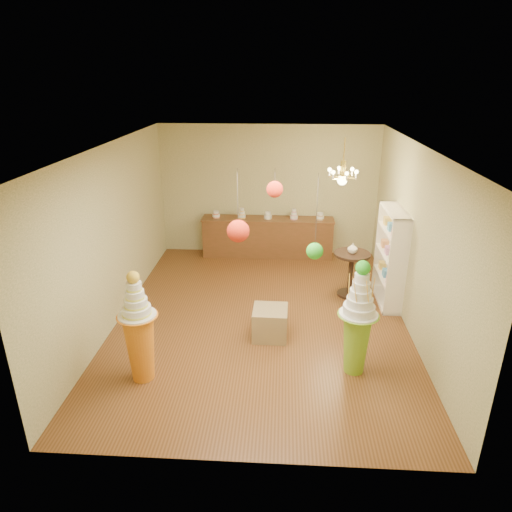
# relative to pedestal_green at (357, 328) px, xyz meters

# --- Properties ---
(floor) EXTENTS (6.50, 6.50, 0.00)m
(floor) POSITION_rel_pedestal_green_xyz_m (-1.42, 1.46, -0.71)
(floor) COLOR brown
(floor) RESTS_ON ground
(ceiling) EXTENTS (6.50, 6.50, 0.00)m
(ceiling) POSITION_rel_pedestal_green_xyz_m (-1.42, 1.46, 2.29)
(ceiling) COLOR silver
(ceiling) RESTS_ON ground
(wall_back) EXTENTS (5.00, 0.04, 3.00)m
(wall_back) POSITION_rel_pedestal_green_xyz_m (-1.42, 4.71, 0.79)
(wall_back) COLOR tan
(wall_back) RESTS_ON ground
(wall_front) EXTENTS (5.00, 0.04, 3.00)m
(wall_front) POSITION_rel_pedestal_green_xyz_m (-1.42, -1.79, 0.79)
(wall_front) COLOR tan
(wall_front) RESTS_ON ground
(wall_left) EXTENTS (0.04, 6.50, 3.00)m
(wall_left) POSITION_rel_pedestal_green_xyz_m (-3.92, 1.46, 0.79)
(wall_left) COLOR tan
(wall_left) RESTS_ON ground
(wall_right) EXTENTS (0.04, 6.50, 3.00)m
(wall_right) POSITION_rel_pedestal_green_xyz_m (1.08, 1.46, 0.79)
(wall_right) COLOR tan
(wall_right) RESTS_ON ground
(pedestal_green) EXTENTS (0.68, 0.68, 1.74)m
(pedestal_green) POSITION_rel_pedestal_green_xyz_m (0.00, 0.00, 0.00)
(pedestal_green) COLOR #78AD26
(pedestal_green) RESTS_ON floor
(pedestal_orange) EXTENTS (0.62, 0.62, 1.66)m
(pedestal_orange) POSITION_rel_pedestal_green_xyz_m (-3.01, -0.35, -0.05)
(pedestal_orange) COLOR orange
(pedestal_orange) RESTS_ON floor
(burlap_riser) EXTENTS (0.57, 0.57, 0.51)m
(burlap_riser) POSITION_rel_pedestal_green_xyz_m (-1.25, 0.86, -0.46)
(burlap_riser) COLOR olive
(burlap_riser) RESTS_ON floor
(sideboard) EXTENTS (3.04, 0.54, 1.16)m
(sideboard) POSITION_rel_pedestal_green_xyz_m (-1.42, 4.43, -0.23)
(sideboard) COLOR brown
(sideboard) RESTS_ON floor
(shelving_unit) EXTENTS (0.33, 1.20, 1.80)m
(shelving_unit) POSITION_rel_pedestal_green_xyz_m (0.91, 2.26, 0.19)
(shelving_unit) COLOR white
(shelving_unit) RESTS_ON floor
(round_table) EXTENTS (0.86, 0.86, 0.88)m
(round_table) POSITION_rel_pedestal_green_xyz_m (0.25, 2.46, -0.14)
(round_table) COLOR black
(round_table) RESTS_ON floor
(vase) EXTENTS (0.19, 0.19, 0.20)m
(vase) POSITION_rel_pedestal_green_xyz_m (0.25, 2.46, 0.27)
(vase) COLOR white
(vase) RESTS_ON round_table
(pom_red_left) EXTENTS (0.28, 0.28, 0.93)m
(pom_red_left) POSITION_rel_pedestal_green_xyz_m (-1.63, -0.28, 1.50)
(pom_red_left) COLOR #3F362D
(pom_red_left) RESTS_ON ceiling
(pom_green_mid) EXTENTS (0.20, 0.20, 1.05)m
(pom_green_mid) POSITION_rel_pedestal_green_xyz_m (-0.69, -0.50, 1.34)
(pom_green_mid) COLOR #3F362D
(pom_green_mid) RESTS_ON ceiling
(pom_red_right) EXTENTS (0.20, 0.20, 0.36)m
(pom_red_right) POSITION_rel_pedestal_green_xyz_m (-1.18, -0.25, 2.03)
(pom_red_right) COLOR #3F362D
(pom_red_right) RESTS_ON ceiling
(chandelier) EXTENTS (0.73, 0.73, 0.85)m
(chandelier) POSITION_rel_pedestal_green_xyz_m (-0.03, 2.55, 1.59)
(chandelier) COLOR #E0C04F
(chandelier) RESTS_ON ceiling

